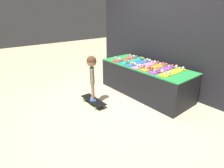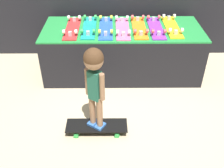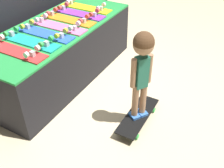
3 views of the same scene
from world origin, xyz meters
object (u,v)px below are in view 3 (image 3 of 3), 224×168
(skateboard_purple_on_rack, at_px, (78,13))
(skateboard_orange_on_rack, at_px, (68,19))
(skateboard_pink_on_rack, at_px, (58,26))
(skateboard_on_floor, at_px, (138,116))
(skateboard_red_on_rack, at_px, (14,50))
(child, at_px, (142,61))
(skateboard_blue_on_rack, at_px, (44,33))
(skateboard_teal_on_rack, at_px, (29,40))
(skateboard_yellow_on_rack, at_px, (86,7))

(skateboard_purple_on_rack, bearing_deg, skateboard_orange_on_rack, 178.31)
(skateboard_pink_on_rack, height_order, skateboard_on_floor, skateboard_pink_on_rack)
(skateboard_on_floor, bearing_deg, skateboard_purple_on_rack, 57.97)
(skateboard_red_on_rack, bearing_deg, skateboard_purple_on_rack, 0.19)
(skateboard_pink_on_rack, xyz_separation_m, child, (-0.31, -1.16, 0.04))
(skateboard_purple_on_rack, height_order, skateboard_on_floor, skateboard_purple_on_rack)
(skateboard_on_floor, bearing_deg, skateboard_blue_on_rack, 85.52)
(skateboard_blue_on_rack, relative_size, skateboard_purple_on_rack, 1.00)
(skateboard_red_on_rack, relative_size, skateboard_orange_on_rack, 1.00)
(skateboard_red_on_rack, height_order, skateboard_teal_on_rack, same)
(skateboard_pink_on_rack, relative_size, child, 0.78)
(skateboard_blue_on_rack, xyz_separation_m, skateboard_yellow_on_rack, (0.86, 0.04, 0.00))
(skateboard_orange_on_rack, bearing_deg, child, -113.79)
(skateboard_purple_on_rack, relative_size, skateboard_on_floor, 1.09)
(skateboard_purple_on_rack, bearing_deg, child, -122.03)
(skateboard_pink_on_rack, height_order, child, child)
(skateboard_blue_on_rack, distance_m, skateboard_purple_on_rack, 0.64)
(skateboard_blue_on_rack, relative_size, skateboard_pink_on_rack, 1.00)
(skateboard_orange_on_rack, distance_m, child, 1.29)
(skateboard_orange_on_rack, bearing_deg, skateboard_yellow_on_rack, 3.63)
(skateboard_pink_on_rack, relative_size, skateboard_yellow_on_rack, 1.00)
(child, bearing_deg, skateboard_purple_on_rack, 91.25)
(skateboard_teal_on_rack, distance_m, skateboard_pink_on_rack, 0.43)
(skateboard_blue_on_rack, height_order, skateboard_purple_on_rack, same)
(skateboard_teal_on_rack, bearing_deg, skateboard_pink_on_rack, -3.91)
(skateboard_red_on_rack, bearing_deg, skateboard_teal_on_rack, 4.83)
(skateboard_teal_on_rack, xyz_separation_m, skateboard_blue_on_rack, (0.21, -0.02, 0.00))
(skateboard_red_on_rack, xyz_separation_m, skateboard_yellow_on_rack, (1.29, 0.04, 0.00))
(skateboard_orange_on_rack, xyz_separation_m, skateboard_purple_on_rack, (0.21, -0.01, 0.00))
(skateboard_orange_on_rack, relative_size, skateboard_purple_on_rack, 1.00)
(skateboard_orange_on_rack, bearing_deg, skateboard_blue_on_rack, -178.91)
(skateboard_yellow_on_rack, distance_m, child, 1.54)
(skateboard_orange_on_rack, bearing_deg, skateboard_pink_on_rack, -174.36)
(skateboard_blue_on_rack, distance_m, skateboard_pink_on_rack, 0.21)
(skateboard_pink_on_rack, distance_m, skateboard_purple_on_rack, 0.43)
(skateboard_on_floor, bearing_deg, skateboard_orange_on_rack, 66.21)
(skateboard_pink_on_rack, bearing_deg, skateboard_red_on_rack, 179.00)
(skateboard_pink_on_rack, bearing_deg, skateboard_purple_on_rack, 1.98)
(skateboard_purple_on_rack, bearing_deg, skateboard_red_on_rack, -179.81)
(skateboard_pink_on_rack, bearing_deg, skateboard_orange_on_rack, 5.64)
(skateboard_blue_on_rack, xyz_separation_m, skateboard_pink_on_rack, (0.21, -0.01, 0.00))
(skateboard_teal_on_rack, distance_m, child, 1.20)
(skateboard_red_on_rack, bearing_deg, skateboard_on_floor, -73.95)
(skateboard_pink_on_rack, bearing_deg, skateboard_on_floor, -104.79)
(skateboard_yellow_on_rack, bearing_deg, skateboard_on_floor, -128.16)
(skateboard_purple_on_rack, bearing_deg, skateboard_yellow_on_rack, 8.89)
(skateboard_teal_on_rack, distance_m, skateboard_orange_on_rack, 0.64)
(skateboard_red_on_rack, distance_m, skateboard_yellow_on_rack, 1.29)
(skateboard_teal_on_rack, relative_size, skateboard_blue_on_rack, 1.00)
(child, bearing_deg, skateboard_blue_on_rack, 118.80)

